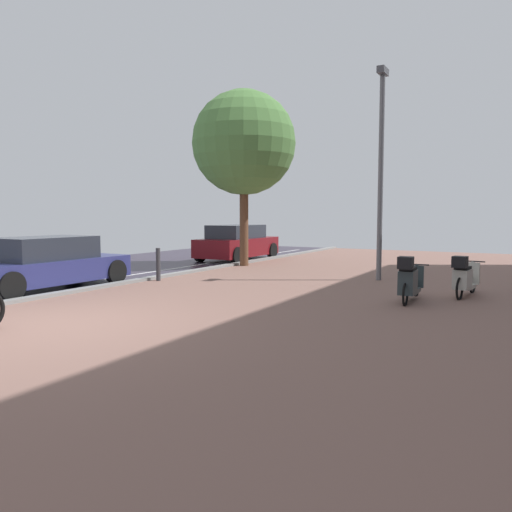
{
  "coord_description": "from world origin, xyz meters",
  "views": [
    {
      "loc": [
        6.84,
        -5.39,
        1.81
      ],
      "look_at": [
        2.55,
        2.36,
        1.07
      ],
      "focal_mm": 35.14,
      "sensor_mm": 36.0,
      "label": 1
    }
  ],
  "objects_px": {
    "scooter_mid": "(409,281)",
    "parked_car_near": "(46,264)",
    "lamp_post": "(381,164)",
    "street_tree": "(244,143)",
    "scooter_near": "(464,278)",
    "parked_car_far": "(237,243)",
    "bollard_far": "(158,264)"
  },
  "relations": [
    {
      "from": "scooter_mid",
      "to": "parked_car_far",
      "type": "distance_m",
      "value": 10.39
    },
    {
      "from": "scooter_near",
      "to": "bollard_far",
      "type": "distance_m",
      "value": 7.7
    },
    {
      "from": "scooter_near",
      "to": "lamp_post",
      "type": "xyz_separation_m",
      "value": [
        -2.41,
        1.94,
        2.74
      ]
    },
    {
      "from": "parked_car_near",
      "to": "parked_car_far",
      "type": "xyz_separation_m",
      "value": [
        0.07,
        8.89,
        0.07
      ]
    },
    {
      "from": "scooter_near",
      "to": "lamp_post",
      "type": "distance_m",
      "value": 4.13
    },
    {
      "from": "parked_car_far",
      "to": "parked_car_near",
      "type": "bearing_deg",
      "value": -90.45
    },
    {
      "from": "scooter_near",
      "to": "scooter_mid",
      "type": "relative_size",
      "value": 0.92
    },
    {
      "from": "street_tree",
      "to": "parked_car_far",
      "type": "bearing_deg",
      "value": 127.15
    },
    {
      "from": "scooter_mid",
      "to": "parked_car_near",
      "type": "height_order",
      "value": "parked_car_near"
    },
    {
      "from": "parked_car_far",
      "to": "lamp_post",
      "type": "bearing_deg",
      "value": -27.05
    },
    {
      "from": "scooter_mid",
      "to": "lamp_post",
      "type": "relative_size",
      "value": 0.32
    },
    {
      "from": "parked_car_near",
      "to": "parked_car_far",
      "type": "relative_size",
      "value": 1.04
    },
    {
      "from": "lamp_post",
      "to": "bollard_far",
      "type": "bearing_deg",
      "value": -149.53
    },
    {
      "from": "scooter_mid",
      "to": "parked_car_far",
      "type": "relative_size",
      "value": 0.46
    },
    {
      "from": "scooter_near",
      "to": "scooter_mid",
      "type": "bearing_deg",
      "value": -126.49
    },
    {
      "from": "scooter_near",
      "to": "parked_car_near",
      "type": "height_order",
      "value": "parked_car_near"
    },
    {
      "from": "parked_car_near",
      "to": "lamp_post",
      "type": "height_order",
      "value": "lamp_post"
    },
    {
      "from": "scooter_mid",
      "to": "parked_car_near",
      "type": "xyz_separation_m",
      "value": [
        -8.15,
        -2.36,
        0.16
      ]
    },
    {
      "from": "bollard_far",
      "to": "street_tree",
      "type": "bearing_deg",
      "value": 89.86
    },
    {
      "from": "parked_car_far",
      "to": "scooter_mid",
      "type": "bearing_deg",
      "value": -38.98
    },
    {
      "from": "lamp_post",
      "to": "street_tree",
      "type": "bearing_deg",
      "value": 163.5
    },
    {
      "from": "parked_car_near",
      "to": "parked_car_far",
      "type": "bearing_deg",
      "value": 89.55
    },
    {
      "from": "street_tree",
      "to": "scooter_mid",
      "type": "bearing_deg",
      "value": -35.15
    },
    {
      "from": "scooter_mid",
      "to": "parked_car_near",
      "type": "distance_m",
      "value": 8.48
    },
    {
      "from": "bollard_far",
      "to": "parked_car_far",
      "type": "bearing_deg",
      "value": 102.01
    },
    {
      "from": "scooter_near",
      "to": "lamp_post",
      "type": "bearing_deg",
      "value": 141.14
    },
    {
      "from": "lamp_post",
      "to": "scooter_near",
      "type": "bearing_deg",
      "value": -38.86
    },
    {
      "from": "street_tree",
      "to": "parked_car_near",
      "type": "bearing_deg",
      "value": -101.58
    },
    {
      "from": "scooter_near",
      "to": "parked_car_far",
      "type": "distance_m",
      "value": 10.44
    },
    {
      "from": "parked_car_far",
      "to": "scooter_near",
      "type": "bearing_deg",
      "value": -30.52
    },
    {
      "from": "scooter_near",
      "to": "street_tree",
      "type": "xyz_separation_m",
      "value": [
        -7.61,
        3.48,
        3.83
      ]
    },
    {
      "from": "lamp_post",
      "to": "bollard_far",
      "type": "relative_size",
      "value": 6.37
    }
  ]
}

